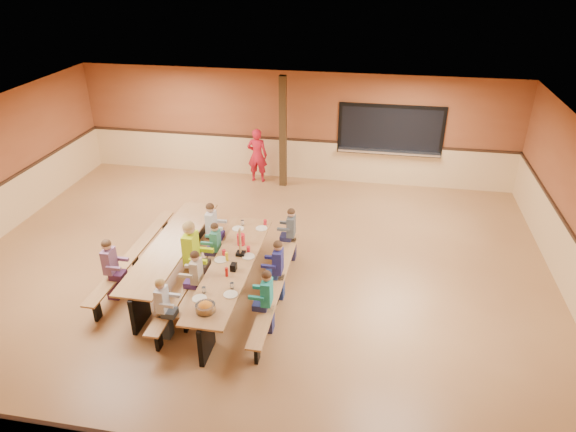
# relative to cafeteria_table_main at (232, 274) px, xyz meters

# --- Properties ---
(ground) EXTENTS (12.00, 12.00, 0.00)m
(ground) POSITION_rel_cafeteria_table_main_xyz_m (0.15, 0.87, -0.53)
(ground) COLOR brown
(ground) RESTS_ON ground
(room_envelope) EXTENTS (12.04, 10.04, 3.02)m
(room_envelope) POSITION_rel_cafeteria_table_main_xyz_m (0.15, 0.87, 0.16)
(room_envelope) COLOR brown
(room_envelope) RESTS_ON ground
(kitchen_pass_through) EXTENTS (2.78, 0.28, 1.38)m
(kitchen_pass_through) POSITION_rel_cafeteria_table_main_xyz_m (2.75, 5.83, 0.96)
(kitchen_pass_through) COLOR black
(kitchen_pass_through) RESTS_ON ground
(structural_post) EXTENTS (0.18, 0.18, 3.00)m
(structural_post) POSITION_rel_cafeteria_table_main_xyz_m (-0.05, 5.27, 0.97)
(structural_post) COLOR #312210
(structural_post) RESTS_ON ground
(cafeteria_table_main) EXTENTS (1.91, 3.70, 0.74)m
(cafeteria_table_main) POSITION_rel_cafeteria_table_main_xyz_m (0.00, 0.00, 0.00)
(cafeteria_table_main) COLOR #A16F40
(cafeteria_table_main) RESTS_ON ground
(cafeteria_table_second) EXTENTS (1.91, 3.70, 0.74)m
(cafeteria_table_second) POSITION_rel_cafeteria_table_main_xyz_m (-1.36, 0.52, 0.00)
(cafeteria_table_second) COLOR #A16F40
(cafeteria_table_second) RESTS_ON ground
(seated_child_white_left) EXTENTS (0.34, 0.27, 1.14)m
(seated_child_white_left) POSITION_rel_cafeteria_table_main_xyz_m (-0.83, -1.24, 0.04)
(seated_child_white_left) COLOR silver
(seated_child_white_left) RESTS_ON ground
(seated_adult_yellow) EXTENTS (0.47, 0.39, 1.43)m
(seated_adult_yellow) POSITION_rel_cafeteria_table_main_xyz_m (-0.83, 0.16, 0.19)
(seated_adult_yellow) COLOR #BBE315
(seated_adult_yellow) RESTS_ON ground
(seated_child_grey_left) EXTENTS (0.37, 0.31, 1.22)m
(seated_child_grey_left) POSITION_rel_cafeteria_table_main_xyz_m (-0.82, 1.37, 0.08)
(seated_child_grey_left) COLOR silver
(seated_child_grey_left) RESTS_ON ground
(seated_child_teal_right) EXTENTS (0.36, 0.29, 1.19)m
(seated_child_teal_right) POSITION_rel_cafeteria_table_main_xyz_m (0.83, -0.79, 0.07)
(seated_child_teal_right) COLOR teal
(seated_child_teal_right) RESTS_ON ground
(seated_child_navy_right) EXTENTS (0.36, 0.30, 1.20)m
(seated_child_navy_right) POSITION_rel_cafeteria_table_main_xyz_m (0.83, 0.17, 0.07)
(seated_child_navy_right) COLOR navy
(seated_child_navy_right) RESTS_ON ground
(seated_child_char_right) EXTENTS (0.34, 0.28, 1.16)m
(seated_child_char_right) POSITION_rel_cafeteria_table_main_xyz_m (0.83, 1.55, 0.05)
(seated_child_char_right) COLOR #474D50
(seated_child_char_right) RESTS_ON ground
(seated_child_purple_sec) EXTENTS (0.37, 0.31, 1.22)m
(seated_child_purple_sec) POSITION_rel_cafeteria_table_main_xyz_m (-2.19, -0.38, 0.08)
(seated_child_purple_sec) COLOR #7E517B
(seated_child_purple_sec) RESTS_ON ground
(seated_child_green_sec) EXTENTS (0.33, 0.27, 1.13)m
(seated_child_green_sec) POSITION_rel_cafeteria_table_main_xyz_m (-0.54, 0.74, 0.04)
(seated_child_green_sec) COLOR #338369
(seated_child_green_sec) RESTS_ON ground
(seated_child_tan_sec) EXTENTS (0.35, 0.28, 1.16)m
(seated_child_tan_sec) POSITION_rel_cafeteria_table_main_xyz_m (-0.54, -0.38, 0.06)
(seated_child_tan_sec) COLOR beige
(seated_child_tan_sec) RESTS_ON ground
(standing_woman) EXTENTS (0.56, 0.37, 1.52)m
(standing_woman) POSITION_rel_cafeteria_table_main_xyz_m (-0.81, 5.42, 0.23)
(standing_woman) COLOR red
(standing_woman) RESTS_ON ground
(punch_pitcher) EXTENTS (0.16, 0.16, 0.22)m
(punch_pitcher) POSITION_rel_cafeteria_table_main_xyz_m (-0.01, 0.71, 0.32)
(punch_pitcher) COLOR red
(punch_pitcher) RESTS_ON cafeteria_table_main
(chip_bowl) EXTENTS (0.32, 0.32, 0.15)m
(chip_bowl) POSITION_rel_cafeteria_table_main_xyz_m (-0.03, -1.38, 0.29)
(chip_bowl) COLOR orange
(chip_bowl) RESTS_ON cafeteria_table_main
(napkin_dispenser) EXTENTS (0.10, 0.14, 0.13)m
(napkin_dispenser) POSITION_rel_cafeteria_table_main_xyz_m (0.09, -0.18, 0.28)
(napkin_dispenser) COLOR black
(napkin_dispenser) RESTS_ON cafeteria_table_main
(condiment_mustard) EXTENTS (0.06, 0.06, 0.17)m
(condiment_mustard) POSITION_rel_cafeteria_table_main_xyz_m (-0.12, 0.10, 0.30)
(condiment_mustard) COLOR yellow
(condiment_mustard) RESTS_ON cafeteria_table_main
(condiment_ketchup) EXTENTS (0.06, 0.06, 0.17)m
(condiment_ketchup) POSITION_rel_cafeteria_table_main_xyz_m (0.02, -0.38, 0.30)
(condiment_ketchup) COLOR #B2140F
(condiment_ketchup) RESTS_ON cafeteria_table_main
(table_paddle) EXTENTS (0.16, 0.16, 0.56)m
(table_paddle) POSITION_rel_cafeteria_table_main_xyz_m (0.08, 0.34, 0.35)
(table_paddle) COLOR black
(table_paddle) RESTS_ON cafeteria_table_main
(place_settings) EXTENTS (0.65, 3.30, 0.11)m
(place_settings) POSITION_rel_cafeteria_table_main_xyz_m (-0.00, 0.00, 0.27)
(place_settings) COLOR beige
(place_settings) RESTS_ON cafeteria_table_main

